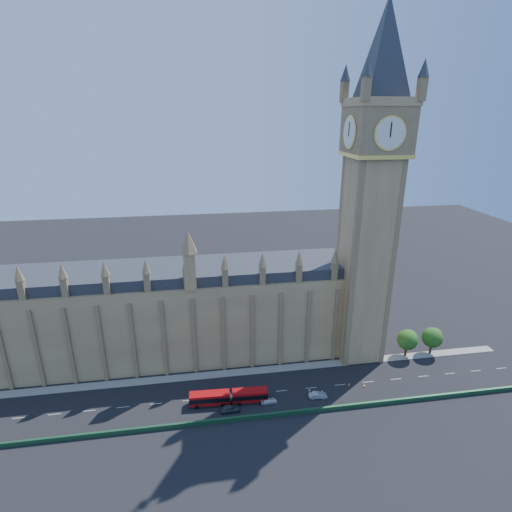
{
  "coord_description": "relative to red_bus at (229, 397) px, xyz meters",
  "views": [
    {
      "loc": [
        -7.86,
        -84.22,
        68.31
      ],
      "look_at": [
        6.82,
        10.0,
        34.23
      ],
      "focal_mm": 28.0,
      "sensor_mm": 36.0,
      "label": 1
    }
  ],
  "objects": [
    {
      "name": "ground",
      "position": [
        2.01,
        2.46,
        -1.74
      ],
      "size": [
        400.0,
        400.0,
        0.0
      ],
      "primitive_type": "plane",
      "color": "black",
      "rests_on": "ground"
    },
    {
      "name": "palace_westminster",
      "position": [
        -22.99,
        24.46,
        12.13
      ],
      "size": [
        120.0,
        20.0,
        28.0
      ],
      "color": "#9A764A",
      "rests_on": "ground"
    },
    {
      "name": "elizabeth_tower",
      "position": [
        40.01,
        16.45,
        52.82
      ],
      "size": [
        20.59,
        20.59,
        105.0
      ],
      "color": "#9A764A",
      "rests_on": "ground"
    },
    {
      "name": "bridge_parapet",
      "position": [
        2.01,
        -6.54,
        -1.14
      ],
      "size": [
        160.0,
        0.6,
        1.2
      ],
      "primitive_type": "cube",
      "color": "#1E4C2D",
      "rests_on": "ground"
    },
    {
      "name": "kerb_north",
      "position": [
        2.01,
        11.96,
        -1.66
      ],
      "size": [
        160.0,
        3.0,
        0.16
      ],
      "primitive_type": "cube",
      "color": "gray",
      "rests_on": "ground"
    },
    {
      "name": "tree_east_near",
      "position": [
        54.24,
        12.54,
        3.91
      ],
      "size": [
        6.0,
        6.0,
        8.5
      ],
      "color": "#382619",
      "rests_on": "ground"
    },
    {
      "name": "tree_east_far",
      "position": [
        62.24,
        12.54,
        3.91
      ],
      "size": [
        6.0,
        6.0,
        8.5
      ],
      "color": "#382619",
      "rests_on": "ground"
    },
    {
      "name": "red_bus",
      "position": [
        0.0,
        0.0,
        0.0
      ],
      "size": [
        19.52,
        3.83,
        3.3
      ],
      "rotation": [
        0.0,
        0.0,
        -0.04
      ],
      "color": "#A90B0E",
      "rests_on": "ground"
    },
    {
      "name": "car_grey",
      "position": [
        0.01,
        -3.11,
        -0.91
      ],
      "size": [
        4.93,
        2.15,
        1.65
      ],
      "primitive_type": "imported",
      "rotation": [
        0.0,
        0.0,
        1.61
      ],
      "color": "#3C3F43",
      "rests_on": "ground"
    },
    {
      "name": "car_silver",
      "position": [
        22.61,
        -1.59,
        -0.98
      ],
      "size": [
        4.74,
        1.95,
        1.53
      ],
      "primitive_type": "imported",
      "rotation": [
        0.0,
        0.0,
        1.5
      ],
      "color": "#A0A3A7",
      "rests_on": "ground"
    },
    {
      "name": "car_white",
      "position": [
        9.87,
        -1.55,
        -1.13
      ],
      "size": [
        4.34,
        2.16,
        1.21
      ],
      "primitive_type": "imported",
      "rotation": [
        0.0,
        0.0,
        1.68
      ],
      "color": "silver",
      "rests_on": "ground"
    },
    {
      "name": "cone_a",
      "position": [
        32.25,
        1.77,
        -1.4
      ],
      "size": [
        0.56,
        0.56,
        0.69
      ],
      "rotation": [
        0.0,
        0.0,
        0.39
      ],
      "color": "black",
      "rests_on": "ground"
    },
    {
      "name": "cone_b",
      "position": [
        21.18,
        1.0,
        -1.34
      ],
      "size": [
        0.54,
        0.54,
        0.8
      ],
      "rotation": [
        0.0,
        0.0,
        0.09
      ],
      "color": "black",
      "rests_on": "ground"
    },
    {
      "name": "cone_c",
      "position": [
        24.21,
        0.08,
        -1.36
      ],
      "size": [
        0.58,
        0.58,
        0.77
      ],
      "rotation": [
        0.0,
        0.0,
        -0.23
      ],
      "color": "black",
      "rests_on": "ground"
    },
    {
      "name": "cone_d",
      "position": [
        36.01,
        0.47,
        -1.38
      ],
      "size": [
        0.56,
        0.56,
        0.73
      ],
      "rotation": [
        0.0,
        0.0,
        0.28
      ],
      "color": "black",
      "rests_on": "ground"
    }
  ]
}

